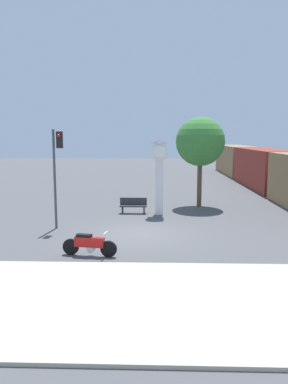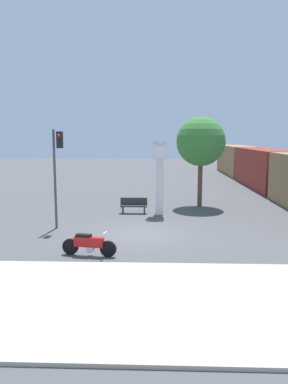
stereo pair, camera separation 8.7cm
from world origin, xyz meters
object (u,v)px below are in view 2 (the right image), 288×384
(freight_train, at_px, (264,168))
(traffic_light, at_px, (57,162))
(bench, at_px, (134,205))
(street_tree, at_px, (201,142))
(motorcycle, at_px, (89,244))
(clock_tower, at_px, (160,166))

(freight_train, bearing_deg, traffic_light, -132.19)
(freight_train, bearing_deg, bench, -132.11)
(traffic_light, height_order, street_tree, street_tree)
(freight_train, xyz_separation_m, traffic_light, (-14.42, -15.91, 1.62))
(motorcycle, relative_size, street_tree, 0.37)
(motorcycle, xyz_separation_m, street_tree, (5.36, 10.43, 3.72))
(clock_tower, height_order, street_tree, street_tree)
(clock_tower, xyz_separation_m, freight_train, (9.41, 12.32, -1.16))
(street_tree, xyz_separation_m, bench, (-4.16, -2.37, -3.69))
(motorcycle, height_order, clock_tower, clock_tower)
(street_tree, bearing_deg, bench, -150.31)
(freight_train, relative_size, bench, 22.11)
(freight_train, distance_m, street_tree, 12.12)
(clock_tower, relative_size, street_tree, 0.75)
(motorcycle, xyz_separation_m, freight_train, (12.15, 20.17, 1.24))
(traffic_light, relative_size, street_tree, 0.84)
(motorcycle, relative_size, bench, 1.34)
(street_tree, bearing_deg, freight_train, 55.13)
(motorcycle, height_order, street_tree, street_tree)
(clock_tower, distance_m, bench, 2.84)
(clock_tower, distance_m, street_tree, 3.91)
(street_tree, height_order, bench, street_tree)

